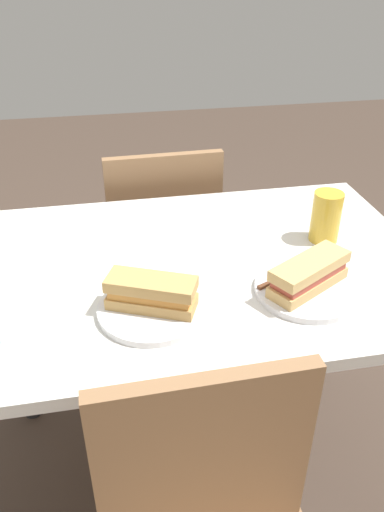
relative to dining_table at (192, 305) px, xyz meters
name	(u,v)px	position (x,y,z in m)	size (l,w,h in m)	color
ground_plane	(192,466)	(0.00, 0.00, -0.65)	(8.00, 8.00, 0.00)	#47382D
dining_table	(192,305)	(0.00, 0.00, 0.00)	(1.16, 0.76, 0.78)	silver
chair_far	(163,242)	(0.00, 0.58, -0.14)	(0.41, 0.41, 0.88)	#936B47
plate_near	(307,290)	(0.23, -0.17, 0.14)	(0.23, 0.23, 0.01)	white
baguette_sandwich_near	(309,274)	(0.23, -0.17, 0.18)	(0.21, 0.16, 0.07)	tan
knife_near	(285,277)	(0.19, -0.13, 0.15)	(0.17, 0.08, 0.01)	silver
plate_far	(152,309)	(-0.12, -0.17, 0.14)	(0.23, 0.23, 0.01)	white
baguette_sandwich_far	(152,293)	(-0.12, -0.17, 0.18)	(0.20, 0.14, 0.07)	tan
knife_far	(154,289)	(-0.11, -0.12, 0.15)	(0.15, 0.11, 0.01)	silver
beer_glass	(326,217)	(0.36, 0.05, 0.19)	(0.07, 0.07, 0.13)	gold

